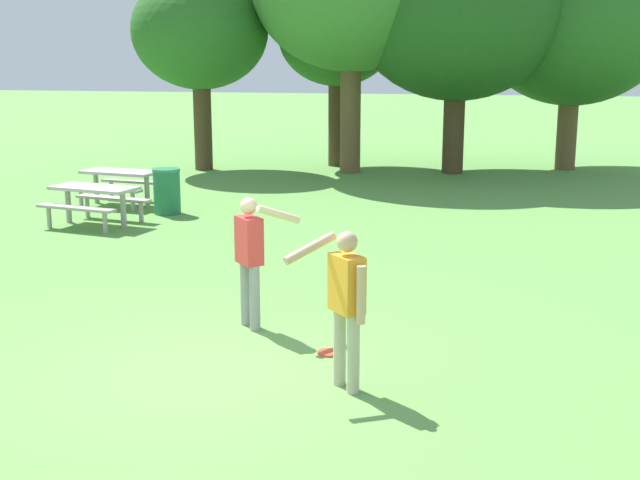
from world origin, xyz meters
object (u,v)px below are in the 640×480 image
(person_catcher, at_px, (346,298))
(frisbee, at_px, (329,353))
(trash_can_further_along, at_px, (167,191))
(tree_back_left, at_px, (574,25))
(picnic_table_near, at_px, (95,197))
(person_thrower, at_px, (250,252))
(tree_broad_center, at_px, (337,37))
(tree_slender_mid, at_px, (458,10))
(tree_tall_left, at_px, (200,32))
(picnic_table_far, at_px, (121,180))

(person_catcher, bearing_deg, frisbee, 110.38)
(frisbee, xyz_separation_m, trash_can_further_along, (-4.93, 7.55, 0.47))
(tree_back_left, bearing_deg, picnic_table_near, -133.82)
(person_thrower, relative_size, picnic_table_near, 0.84)
(tree_broad_center, xyz_separation_m, tree_back_left, (6.67, 0.56, 0.31))
(picnic_table_near, height_order, tree_broad_center, tree_broad_center)
(trash_can_further_along, relative_size, tree_slender_mid, 0.14)
(frisbee, relative_size, trash_can_further_along, 0.27)
(person_catcher, bearing_deg, tree_tall_left, 114.20)
(picnic_table_near, height_order, picnic_table_far, same)
(picnic_table_near, xyz_separation_m, tree_tall_left, (-0.55, 7.98, 3.32))
(person_thrower, height_order, person_catcher, same)
(frisbee, bearing_deg, trash_can_further_along, 123.18)
(person_thrower, bearing_deg, frisbee, -33.24)
(person_thrower, distance_m, tree_broad_center, 15.36)
(frisbee, bearing_deg, picnic_table_near, 133.72)
(frisbee, distance_m, tree_broad_center, 16.43)
(person_catcher, xyz_separation_m, picnic_table_near, (-6.23, 7.10, -0.40))
(tree_broad_center, relative_size, tree_slender_mid, 0.76)
(frisbee, relative_size, picnic_table_near, 0.13)
(tree_tall_left, bearing_deg, tree_back_left, 11.92)
(frisbee, height_order, tree_back_left, tree_back_left)
(trash_can_further_along, distance_m, tree_slender_mid, 10.07)
(tree_tall_left, distance_m, tree_back_left, 10.52)
(frisbee, distance_m, tree_back_left, 17.24)
(picnic_table_far, bearing_deg, person_thrower, -55.54)
(tree_tall_left, bearing_deg, frisbee, -65.55)
(person_thrower, bearing_deg, trash_can_further_along, 119.25)
(trash_can_further_along, bearing_deg, picnic_table_far, 150.94)
(tree_broad_center, bearing_deg, tree_back_left, 4.79)
(person_catcher, relative_size, picnic_table_near, 0.84)
(tree_broad_center, bearing_deg, picnic_table_near, -107.77)
(tree_tall_left, height_order, tree_broad_center, tree_tall_left)
(trash_can_further_along, xyz_separation_m, tree_broad_center, (2.13, 8.20, 3.29))
(person_catcher, relative_size, tree_slender_mid, 0.24)
(tree_tall_left, bearing_deg, tree_broad_center, 24.01)
(picnic_table_far, bearing_deg, person_catcher, -54.24)
(tree_slender_mid, relative_size, tree_back_left, 1.09)
(person_thrower, xyz_separation_m, picnic_table_near, (-4.76, 5.41, -0.40))
(frisbee, bearing_deg, tree_slender_mid, 87.36)
(person_catcher, height_order, picnic_table_near, person_catcher)
(tree_back_left, bearing_deg, picnic_table_far, -141.93)
(picnic_table_near, bearing_deg, person_thrower, -48.68)
(trash_can_further_along, distance_m, tree_back_left, 12.93)
(frisbee, xyz_separation_m, picnic_table_far, (-6.32, 8.32, 0.55))
(person_catcher, distance_m, picnic_table_far, 11.43)
(trash_can_further_along, height_order, tree_broad_center, tree_broad_center)
(picnic_table_far, relative_size, tree_broad_center, 0.36)
(tree_slender_mid, xyz_separation_m, tree_back_left, (3.18, 1.40, -0.37))
(frisbee, relative_size, picnic_table_far, 0.14)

